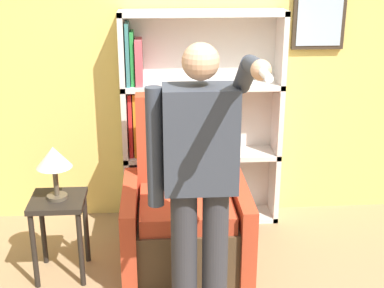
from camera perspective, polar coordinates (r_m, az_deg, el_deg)
wall_back at (r=4.30m, az=0.57°, el=10.04°), size 8.00×0.11×2.80m
bookcase at (r=4.28m, az=-0.48°, el=2.09°), size 1.26×0.28×1.72m
armchair at (r=3.83m, az=-0.74°, el=-7.55°), size 0.87×0.82×1.19m
person_standing at (r=2.92m, az=0.84°, el=-3.65°), size 0.55×0.78×1.71m
side_table at (r=3.75m, az=-14.01°, el=-7.40°), size 0.36×0.36×0.58m
table_lamp at (r=3.59m, az=-14.53°, el=-1.65°), size 0.23×0.23×0.37m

